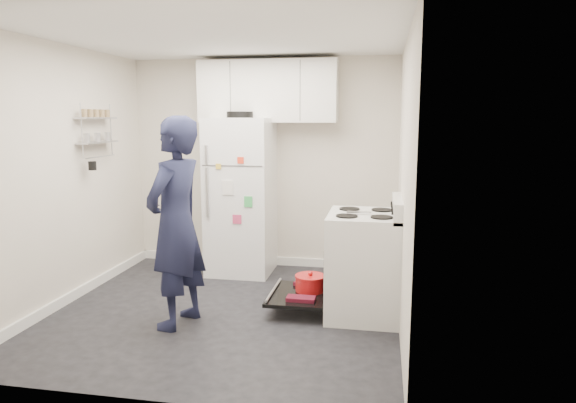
% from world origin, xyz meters
% --- Properties ---
extents(room, '(3.21, 3.21, 2.51)m').
position_xyz_m(room, '(-0.03, 0.03, 1.21)').
color(room, black).
rests_on(room, ground).
extents(electric_range, '(0.66, 0.76, 1.10)m').
position_xyz_m(electric_range, '(1.26, 0.15, 0.47)').
color(electric_range, silver).
rests_on(electric_range, ground).
extents(open_oven_door, '(0.55, 0.70, 0.23)m').
position_xyz_m(open_oven_door, '(0.72, 0.19, 0.19)').
color(open_oven_door, black).
rests_on(open_oven_door, ground).
extents(refrigerator, '(0.72, 0.74, 1.87)m').
position_xyz_m(refrigerator, '(-0.19, 1.25, 0.91)').
color(refrigerator, white).
rests_on(refrigerator, ground).
extents(upper_cabinets, '(1.60, 0.33, 0.70)m').
position_xyz_m(upper_cabinets, '(0.10, 1.43, 2.10)').
color(upper_cabinets, silver).
rests_on(upper_cabinets, room).
extents(wall_shelf_rack, '(0.14, 0.60, 0.61)m').
position_xyz_m(wall_shelf_rack, '(-1.52, 0.49, 1.68)').
color(wall_shelf_rack, '#B2B2B7').
rests_on(wall_shelf_rack, room).
extents(person, '(0.57, 0.74, 1.82)m').
position_xyz_m(person, '(-0.31, -0.38, 0.91)').
color(person, '#181C37').
rests_on(person, ground).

